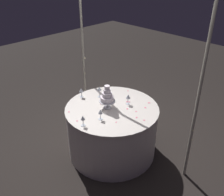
{
  "coord_description": "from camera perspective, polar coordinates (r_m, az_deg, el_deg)",
  "views": [
    {
      "loc": [
        2.11,
        -2.1,
        2.57
      ],
      "look_at": [
        0.0,
        0.0,
        0.9
      ],
      "focal_mm": 41.45,
      "sensor_mm": 36.0,
      "label": 1
    }
  ],
  "objects": [
    {
      "name": "ground_plane",
      "position": [
        3.94,
        -0.0,
        -11.47
      ],
      "size": [
        12.0,
        12.0,
        0.0
      ],
      "primitive_type": "plane",
      "color": "black"
    },
    {
      "name": "decorative_arch",
      "position": [
        3.41,
        4.3,
        10.92
      ],
      "size": [
        2.08,
        0.06,
        2.31
      ],
      "color": "#B7B29E",
      "rests_on": "ground"
    },
    {
      "name": "main_table",
      "position": [
        3.7,
        -0.0,
        -7.09
      ],
      "size": [
        1.27,
        1.27,
        0.75
      ],
      "color": "silver",
      "rests_on": "ground"
    },
    {
      "name": "tiered_cake",
      "position": [
        3.41,
        -1.08,
        0.26
      ],
      "size": [
        0.22,
        0.22,
        0.33
      ],
      "color": "silver",
      "rests_on": "main_table"
    },
    {
      "name": "wine_glass_0",
      "position": [
        3.11,
        -6.45,
        -4.5
      ],
      "size": [
        0.06,
        0.06,
        0.14
      ],
      "color": "silver",
      "rests_on": "main_table"
    },
    {
      "name": "wine_glass_1",
      "position": [
        3.21,
        -2.57,
        -3.12
      ],
      "size": [
        0.06,
        0.06,
        0.15
      ],
      "color": "silver",
      "rests_on": "main_table"
    },
    {
      "name": "wine_glass_2",
      "position": [
        3.7,
        -2.8,
        2.0
      ],
      "size": [
        0.07,
        0.07,
        0.16
      ],
      "color": "silver",
      "rests_on": "main_table"
    },
    {
      "name": "wine_glass_3",
      "position": [
        3.73,
        -6.81,
        1.64
      ],
      "size": [
        0.06,
        0.06,
        0.14
      ],
      "color": "silver",
      "rests_on": "main_table"
    },
    {
      "name": "wine_glass_4",
      "position": [
        3.53,
        3.58,
        0.24
      ],
      "size": [
        0.06,
        0.06,
        0.15
      ],
      "color": "silver",
      "rests_on": "main_table"
    },
    {
      "name": "rose_petal_0",
      "position": [
        3.64,
        3.35,
        -0.81
      ],
      "size": [
        0.04,
        0.04,
        0.0
      ],
      "primitive_type": "ellipsoid",
      "rotation": [
        0.0,
        0.0,
        5.48
      ],
      "color": "#EA6B84",
      "rests_on": "main_table"
    },
    {
      "name": "rose_petal_1",
      "position": [
        3.64,
        8.18,
        -1.06
      ],
      "size": [
        0.05,
        0.04,
        0.0
      ],
      "primitive_type": "ellipsoid",
      "rotation": [
        0.0,
        0.0,
        3.66
      ],
      "color": "#EA6B84",
      "rests_on": "main_table"
    },
    {
      "name": "rose_petal_2",
      "position": [
        3.47,
        3.4,
        -2.39
      ],
      "size": [
        0.04,
        0.03,
        0.0
      ],
      "primitive_type": "ellipsoid",
      "rotation": [
        0.0,
        0.0,
        5.94
      ],
      "color": "#EA6B84",
      "rests_on": "main_table"
    },
    {
      "name": "rose_petal_3",
      "position": [
        3.45,
        -9.48,
        -3.04
      ],
      "size": [
        0.03,
        0.02,
        0.0
      ],
      "primitive_type": "ellipsoid",
      "rotation": [
        0.0,
        0.0,
        3.13
      ],
      "color": "#EA6B84",
      "rests_on": "main_table"
    },
    {
      "name": "rose_petal_4",
      "position": [
        3.26,
        -7.7,
        -5.03
      ],
      "size": [
        0.04,
        0.03,
        0.0
      ],
      "primitive_type": "ellipsoid",
      "rotation": [
        0.0,
        0.0,
        3.73
      ],
      "color": "#EA6B84",
      "rests_on": "main_table"
    },
    {
      "name": "rose_petal_5",
      "position": [
        3.2,
        0.94,
        -5.36
      ],
      "size": [
        0.03,
        0.03,
        0.0
      ],
      "primitive_type": "ellipsoid",
      "rotation": [
        0.0,
        0.0,
        2.05
      ],
      "color": "#EA6B84",
      "rests_on": "main_table"
    },
    {
      "name": "rose_petal_6",
      "position": [
        3.26,
        7.1,
        -4.88
      ],
      "size": [
        0.04,
        0.03,
        0.0
      ],
      "primitive_type": "ellipsoid",
      "rotation": [
        0.0,
        0.0,
        3.43
      ],
      "color": "#EA6B84",
      "rests_on": "main_table"
    },
    {
      "name": "rose_petal_7",
      "position": [
        3.58,
        -2.47,
        -1.28
      ],
      "size": [
        0.04,
        0.04,
        0.0
      ],
      "primitive_type": "ellipsoid",
      "rotation": [
        0.0,
        0.0,
        2.14
      ],
      "color": "#EA6B84",
      "rests_on": "main_table"
    },
    {
      "name": "rose_petal_8",
      "position": [
        3.52,
        7.37,
        -2.12
      ],
      "size": [
        0.04,
        0.03,
        0.0
      ],
      "primitive_type": "ellipsoid",
      "rotation": [
        0.0,
        0.0,
        6.07
      ],
      "color": "#EA6B84",
      "rests_on": "main_table"
    },
    {
      "name": "rose_petal_9",
      "position": [
        3.3,
        5.46,
        -4.31
      ],
      "size": [
        0.03,
        0.04,
        0.0
      ],
      "primitive_type": "ellipsoid",
      "rotation": [
        0.0,
        0.0,
        4.89
      ],
      "color": "#EA6B84",
      "rests_on": "main_table"
    },
    {
      "name": "rose_petal_10",
      "position": [
        3.43,
        5.37,
        -2.96
      ],
      "size": [
        0.03,
        0.04,
        0.0
      ],
      "primitive_type": "ellipsoid",
      "rotation": [
        0.0,
        0.0,
        0.91
      ],
      "color": "#EA6B84",
      "rests_on": "main_table"
    },
    {
      "name": "rose_petal_11",
      "position": [
        3.93,
        3.55,
        1.62
      ],
      "size": [
        0.02,
        0.03,
        0.0
      ],
      "primitive_type": "ellipsoid",
      "rotation": [
        0.0,
        0.0,
        4.83
      ],
      "color": "#EA6B84",
      "rests_on": "main_table"
    },
    {
      "name": "rose_petal_12",
      "position": [
        3.64,
        3.8,
        -0.85
      ],
      "size": [
        0.04,
        0.04,
        0.0
      ],
      "primitive_type": "ellipsoid",
      "rotation": [
        0.0,
        0.0,
        1.09
      ],
      "color": "#EA6B84",
      "rests_on": "main_table"
    }
  ]
}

